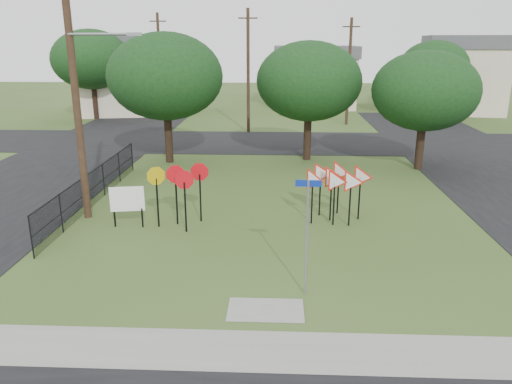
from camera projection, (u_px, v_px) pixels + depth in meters
ground at (268, 270)px, 15.39m from camera, size 140.00×140.00×0.00m
sidewalk at (264, 351)px, 11.37m from camera, size 30.00×1.60×0.02m
street_left at (37, 179)px, 25.44m from camera, size 8.00×50.00×0.02m
street_far at (274, 142)px, 34.49m from camera, size 60.00×8.00×0.02m
curb_pad at (266, 310)px, 13.09m from camera, size 2.00×1.20×0.02m
street_name_sign at (307, 231)px, 13.39m from camera, size 0.68×0.07×3.31m
stop_sign_cluster at (179, 182)px, 18.55m from camera, size 2.21×1.24×2.35m
yield_sign_cluster at (336, 180)px, 19.17m from camera, size 2.74×1.85×2.23m
info_board at (127, 201)px, 18.63m from camera, size 1.26×0.26×1.59m
utility_pole_main at (76, 85)px, 18.46m from camera, size 3.55×0.33×10.00m
far_pole_a at (248, 71)px, 37.05m from camera, size 1.40×0.24×9.00m
far_pole_b at (349, 71)px, 40.61m from camera, size 1.40×0.24×8.50m
far_pole_c at (160, 66)px, 43.12m from camera, size 1.40×0.24×9.00m
fence_run at (95, 186)px, 21.45m from camera, size 0.05×11.55×1.50m
house_left at (129, 74)px, 47.39m from camera, size 10.58×8.88×7.20m
house_mid at (314, 76)px, 52.51m from camera, size 8.40×8.40×6.20m
house_right at (463, 74)px, 47.95m from camera, size 8.30×8.30×7.20m
tree_near_left at (165, 77)px, 27.59m from camera, size 6.40×6.40×7.27m
tree_near_mid at (309, 81)px, 28.30m from camera, size 6.00×6.00×6.80m
tree_near_right at (425, 91)px, 26.23m from camera, size 5.60×5.60×6.33m
tree_far_left at (91, 59)px, 43.21m from camera, size 6.80×6.80×7.73m
tree_far_right at (434, 66)px, 44.04m from camera, size 6.00×6.00×6.80m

